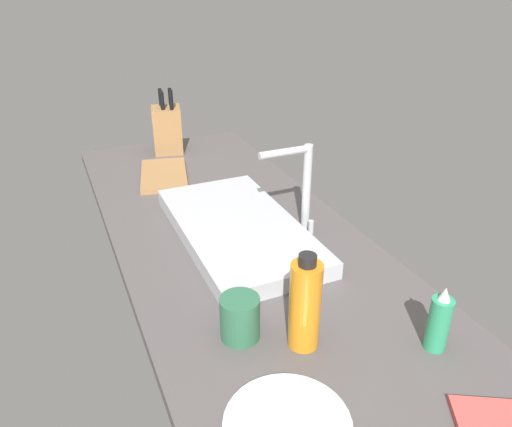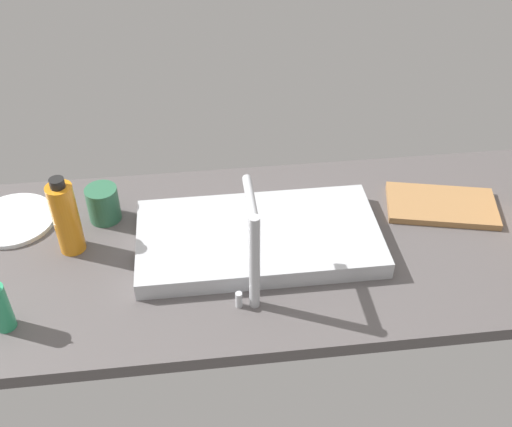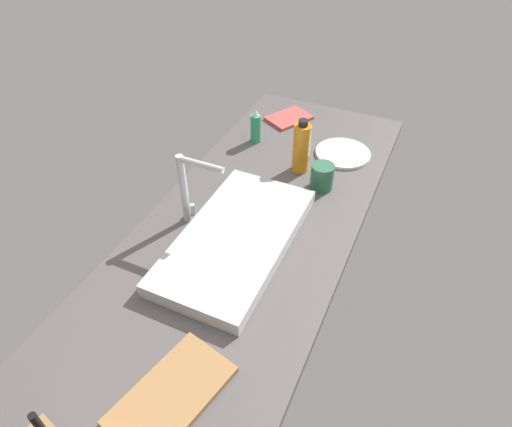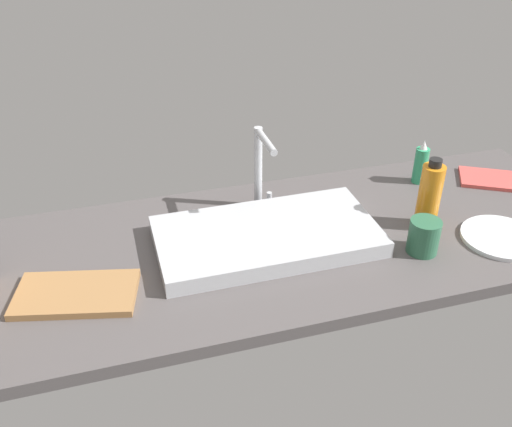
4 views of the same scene
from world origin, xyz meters
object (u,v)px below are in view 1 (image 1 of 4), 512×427
(sink_basin, at_px, (238,229))
(faucet, at_px, (301,181))
(soap_bottle, at_px, (439,322))
(coffee_mug, at_px, (240,318))
(water_bottle, at_px, (305,304))
(knife_block, at_px, (168,129))
(cutting_board, at_px, (164,175))
(dinner_plate, at_px, (287,425))

(sink_basin, relative_size, faucet, 2.34)
(soap_bottle, xyz_separation_m, coffee_mug, (-0.19, -0.34, -0.02))
(faucet, xyz_separation_m, water_bottle, (0.42, -0.22, -0.06))
(knife_block, distance_m, soap_bottle, 1.34)
(soap_bottle, bearing_deg, water_bottle, -116.05)
(cutting_board, height_order, soap_bottle, soap_bottle)
(sink_basin, height_order, knife_block, knife_block)
(cutting_board, height_order, dinner_plate, cutting_board)
(faucet, bearing_deg, sink_basin, -101.12)
(sink_basin, height_order, faucet, faucet)
(faucet, relative_size, cutting_board, 0.89)
(cutting_board, bearing_deg, water_bottle, 2.67)
(sink_basin, relative_size, coffee_mug, 6.27)
(cutting_board, relative_size, dinner_plate, 1.32)
(sink_basin, bearing_deg, knife_block, 179.73)
(faucet, relative_size, coffee_mug, 2.68)
(coffee_mug, bearing_deg, soap_bottle, 61.50)
(sink_basin, relative_size, soap_bottle, 4.09)
(knife_block, bearing_deg, sink_basin, 12.21)
(dinner_plate, bearing_deg, knife_block, 173.12)
(soap_bottle, height_order, dinner_plate, soap_bottle)
(soap_bottle, bearing_deg, faucet, -178.02)
(dinner_plate, bearing_deg, water_bottle, 144.16)
(sink_basin, xyz_separation_m, dinner_plate, (0.62, -0.16, -0.02))
(water_bottle, xyz_separation_m, dinner_plate, (0.17, -0.12, -0.09))
(soap_bottle, distance_m, dinner_plate, 0.36)
(coffee_mug, bearing_deg, cutting_board, 175.91)
(knife_block, distance_m, dinner_plate, 1.39)
(soap_bottle, xyz_separation_m, water_bottle, (-0.12, -0.24, 0.03))
(sink_basin, relative_size, dinner_plate, 2.75)
(sink_basin, bearing_deg, water_bottle, -5.34)
(knife_block, xyz_separation_m, dinner_plate, (1.38, -0.17, -0.09))
(knife_block, relative_size, dinner_plate, 1.15)
(knife_block, xyz_separation_m, cutting_board, (0.26, -0.09, -0.09))
(faucet, bearing_deg, soap_bottle, 1.98)
(cutting_board, height_order, water_bottle, water_bottle)
(sink_basin, distance_m, coffee_mug, 0.41)
(knife_block, distance_m, coffee_mug, 1.15)
(faucet, bearing_deg, cutting_board, -153.94)
(knife_block, relative_size, cutting_board, 0.88)
(soap_bottle, relative_size, water_bottle, 0.69)
(sink_basin, distance_m, cutting_board, 0.51)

